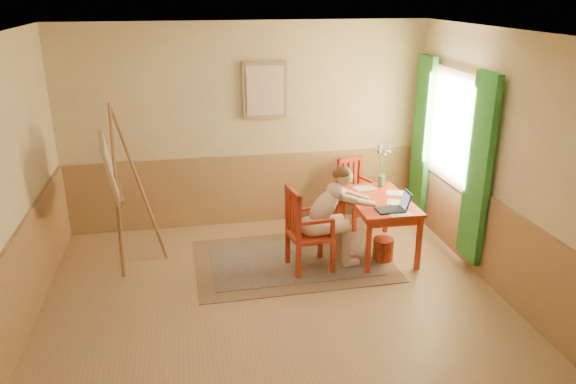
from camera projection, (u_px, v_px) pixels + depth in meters
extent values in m
cube|color=#A3805A|center=(275.00, 303.00, 5.96)|extent=(5.00, 4.50, 0.02)
cube|color=white|center=(272.00, 32.00, 4.99)|extent=(5.00, 4.50, 0.02)
cube|color=tan|center=(247.00, 127.00, 7.56)|extent=(5.00, 0.02, 2.80)
cube|color=tan|center=(333.00, 297.00, 3.39)|extent=(5.00, 0.02, 2.80)
cube|color=tan|center=(3.00, 196.00, 5.04)|extent=(0.02, 4.50, 2.80)
cube|color=tan|center=(504.00, 165.00, 5.92)|extent=(0.02, 4.50, 2.80)
cube|color=#997248|center=(249.00, 189.00, 7.84)|extent=(5.00, 0.04, 1.00)
cube|color=#997248|center=(23.00, 283.00, 5.35)|extent=(0.04, 4.50, 1.00)
cube|color=#997248|center=(491.00, 241.00, 6.22)|extent=(0.04, 4.50, 1.00)
cube|color=white|center=(455.00, 128.00, 6.87)|extent=(0.02, 1.00, 1.30)
cube|color=#9F7F5C|center=(453.00, 128.00, 6.87)|extent=(0.03, 1.12, 1.42)
cube|color=green|center=(478.00, 170.00, 6.24)|extent=(0.08, 0.45, 2.20)
cube|color=green|center=(422.00, 136.00, 7.68)|extent=(0.08, 0.45, 2.20)
cube|color=#9F7F5C|center=(265.00, 90.00, 7.38)|extent=(0.60, 0.04, 0.76)
cube|color=beige|center=(265.00, 91.00, 7.36)|extent=(0.50, 0.02, 0.66)
cube|color=#8C7251|center=(293.00, 260.00, 6.85)|extent=(2.43, 1.64, 0.01)
cube|color=black|center=(293.00, 260.00, 6.85)|extent=(2.02, 1.24, 0.01)
cube|color=#BD381F|center=(380.00, 200.00, 6.87)|extent=(0.72, 1.20, 0.04)
cube|color=#BD381F|center=(379.00, 206.00, 6.90)|extent=(0.62, 1.10, 0.10)
cube|color=#BD381F|center=(368.00, 248.00, 6.43)|extent=(0.06, 0.06, 0.68)
cube|color=#BD381F|center=(419.00, 244.00, 6.54)|extent=(0.06, 0.06, 0.68)
cube|color=#BD381F|center=(342.00, 212.00, 7.45)|extent=(0.06, 0.06, 0.68)
cube|color=#BD381F|center=(386.00, 209.00, 7.56)|extent=(0.06, 0.06, 0.68)
cube|color=#BD381F|center=(310.00, 235.00, 6.52)|extent=(0.53, 0.51, 0.05)
cube|color=#BD381F|center=(298.00, 263.00, 6.36)|extent=(0.06, 0.06, 0.42)
cube|color=#BD381F|center=(333.00, 258.00, 6.48)|extent=(0.06, 0.06, 0.42)
cube|color=#BD381F|center=(288.00, 248.00, 6.72)|extent=(0.06, 0.06, 0.42)
cube|color=#BD381F|center=(320.00, 244.00, 6.84)|extent=(0.06, 0.06, 0.42)
cube|color=#BD381F|center=(299.00, 220.00, 6.17)|extent=(0.06, 0.06, 0.57)
cube|color=#BD381F|center=(288.00, 207.00, 6.53)|extent=(0.06, 0.06, 0.57)
cube|color=#BD381F|center=(293.00, 193.00, 6.26)|extent=(0.11, 0.46, 0.06)
cube|color=#BD381F|center=(296.00, 218.00, 6.26)|extent=(0.04, 0.05, 0.47)
cube|color=#BD381F|center=(293.00, 215.00, 6.35)|extent=(0.04, 0.05, 0.47)
cube|color=#BD381F|center=(290.00, 211.00, 6.45)|extent=(0.04, 0.05, 0.47)
cube|color=#BD381F|center=(316.00, 222.00, 6.25)|extent=(0.43, 0.10, 0.04)
cube|color=#BD381F|center=(333.00, 229.00, 6.35)|extent=(0.05, 0.05, 0.23)
cube|color=#BD381F|center=(304.00, 209.00, 6.61)|extent=(0.43, 0.10, 0.04)
cube|color=#BD381F|center=(320.00, 216.00, 6.71)|extent=(0.05, 0.05, 0.23)
cube|color=#BD381F|center=(357.00, 198.00, 7.78)|extent=(0.54, 0.55, 0.04)
cube|color=#BD381F|center=(338.00, 210.00, 7.92)|extent=(0.06, 0.06, 0.38)
cube|color=#BD381F|center=(354.00, 219.00, 7.61)|extent=(0.06, 0.06, 0.38)
cube|color=#BD381F|center=(358.00, 205.00, 8.10)|extent=(0.06, 0.06, 0.38)
cube|color=#BD381F|center=(375.00, 214.00, 7.79)|extent=(0.06, 0.06, 0.38)
cube|color=#BD381F|center=(339.00, 177.00, 7.75)|extent=(0.06, 0.06, 0.52)
cube|color=#BD381F|center=(360.00, 173.00, 7.93)|extent=(0.06, 0.06, 0.52)
cube|color=#BD381F|center=(350.00, 160.00, 7.76)|extent=(0.41, 0.19, 0.06)
cube|color=#BD381F|center=(344.00, 177.00, 7.80)|extent=(0.05, 0.04, 0.43)
cube|color=#BD381F|center=(349.00, 176.00, 7.84)|extent=(0.05, 0.04, 0.43)
cube|color=#BD381F|center=(355.00, 175.00, 7.89)|extent=(0.05, 0.04, 0.43)
cube|color=#BD381F|center=(347.00, 185.00, 7.61)|extent=(0.17, 0.38, 0.03)
cube|color=#BD381F|center=(355.00, 196.00, 7.50)|extent=(0.05, 0.05, 0.21)
cube|color=#BD381F|center=(368.00, 180.00, 7.79)|extent=(0.17, 0.38, 0.03)
cube|color=#BD381F|center=(376.00, 191.00, 7.68)|extent=(0.05, 0.05, 0.21)
ellipsoid|color=beige|center=(311.00, 226.00, 6.48)|extent=(0.33, 0.39, 0.23)
cylinder|color=beige|center=(331.00, 228.00, 6.46)|extent=(0.46, 0.21, 0.16)
cylinder|color=beige|center=(325.00, 222.00, 6.62)|extent=(0.46, 0.21, 0.16)
cylinder|color=beige|center=(346.00, 246.00, 6.62)|extent=(0.13, 0.13, 0.50)
cylinder|color=beige|center=(341.00, 240.00, 6.78)|extent=(0.13, 0.13, 0.50)
cube|color=beige|center=(350.00, 263.00, 6.72)|extent=(0.22, 0.11, 0.07)
cube|color=beige|center=(345.00, 257.00, 6.88)|extent=(0.22, 0.11, 0.07)
ellipsoid|color=beige|center=(324.00, 208.00, 6.45)|extent=(0.51, 0.35, 0.52)
ellipsoid|color=beige|center=(336.00, 191.00, 6.42)|extent=(0.24, 0.32, 0.18)
sphere|color=beige|center=(345.00, 177.00, 6.40)|extent=(0.22, 0.22, 0.20)
ellipsoid|color=brown|center=(343.00, 172.00, 6.37)|extent=(0.21, 0.22, 0.14)
sphere|color=brown|center=(337.00, 174.00, 6.35)|extent=(0.12, 0.12, 0.10)
cylinder|color=beige|center=(348.00, 199.00, 6.34)|extent=(0.22, 0.09, 0.15)
cylinder|color=beige|center=(365.00, 202.00, 6.45)|extent=(0.30, 0.17, 0.17)
sphere|color=beige|center=(356.00, 201.00, 6.37)|extent=(0.10, 0.10, 0.09)
sphere|color=beige|center=(373.00, 204.00, 6.53)|extent=(0.08, 0.08, 0.07)
cylinder|color=beige|center=(338.00, 190.00, 6.60)|extent=(0.23, 0.14, 0.15)
cylinder|color=beige|center=(356.00, 195.00, 6.67)|extent=(0.30, 0.11, 0.17)
sphere|color=beige|center=(345.00, 192.00, 6.65)|extent=(0.10, 0.10, 0.09)
sphere|color=beige|center=(366.00, 199.00, 6.70)|extent=(0.08, 0.08, 0.07)
cube|color=#1E2338|center=(390.00, 210.00, 6.50)|extent=(0.32, 0.23, 0.02)
cube|color=#2D3342|center=(390.00, 210.00, 6.50)|extent=(0.28, 0.18, 0.00)
cube|color=#1E2338|center=(406.00, 200.00, 6.50)|extent=(0.07, 0.23, 0.21)
cube|color=#99BFF2|center=(405.00, 200.00, 6.49)|extent=(0.05, 0.19, 0.17)
cube|color=white|center=(400.00, 213.00, 6.42)|extent=(0.28, 0.20, 0.00)
cube|color=white|center=(397.00, 193.00, 7.06)|extent=(0.32, 0.27, 0.00)
cube|color=white|center=(365.00, 188.00, 7.24)|extent=(0.30, 0.24, 0.00)
cube|color=white|center=(398.00, 203.00, 6.74)|extent=(0.33, 0.29, 0.00)
cylinder|color=#3F724C|center=(382.00, 181.00, 7.28)|extent=(0.11, 0.11, 0.15)
cylinder|color=#3F7233|center=(381.00, 162.00, 7.25)|extent=(0.02, 0.13, 0.39)
sphere|color=#728CD8|center=(380.00, 146.00, 7.24)|extent=(0.08, 0.08, 0.06)
cylinder|color=#3F7233|center=(381.00, 163.00, 7.16)|extent=(0.08, 0.07, 0.41)
sphere|color=pink|center=(380.00, 149.00, 7.06)|extent=(0.05, 0.05, 0.04)
cylinder|color=#3F7233|center=(383.00, 166.00, 7.23)|extent=(0.04, 0.03, 0.30)
sphere|color=pink|center=(385.00, 155.00, 7.19)|extent=(0.06, 0.06, 0.05)
cylinder|color=#3F7233|center=(381.00, 164.00, 7.16)|extent=(0.10, 0.09, 0.38)
sphere|color=#728CD8|center=(379.00, 152.00, 7.04)|extent=(0.07, 0.07, 0.05)
cylinder|color=#3F7233|center=(386.00, 164.00, 7.24)|extent=(0.10, 0.05, 0.34)
sphere|color=pink|center=(389.00, 151.00, 7.20)|extent=(0.06, 0.06, 0.05)
cylinder|color=#3F7233|center=(384.00, 164.00, 7.22)|extent=(0.06, 0.03, 0.34)
sphere|color=pink|center=(387.00, 151.00, 7.18)|extent=(0.06, 0.06, 0.04)
cylinder|color=#3F7233|center=(385.00, 162.00, 7.23)|extent=(0.10, 0.07, 0.39)
sphere|color=#728CD8|center=(389.00, 147.00, 7.20)|extent=(0.06, 0.06, 0.05)
cylinder|color=#A93B22|center=(383.00, 249.00, 6.85)|extent=(0.33, 0.33, 0.28)
cylinder|color=brown|center=(117.00, 192.00, 6.29)|extent=(0.05, 0.37, 2.00)
cylinder|color=brown|center=(116.00, 183.00, 6.58)|extent=(0.15, 0.36, 2.00)
cylinder|color=brown|center=(140.00, 185.00, 6.51)|extent=(0.52, 0.11, 2.00)
cylinder|color=brown|center=(115.00, 195.00, 6.45)|extent=(0.11, 0.56, 0.03)
cube|color=brown|center=(120.00, 194.00, 6.47)|extent=(0.15, 0.61, 0.03)
cube|color=#9F7F5C|center=(109.00, 166.00, 6.32)|extent=(0.27, 0.90, 0.66)
cube|color=beige|center=(111.00, 166.00, 6.33)|extent=(0.22, 0.80, 0.57)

